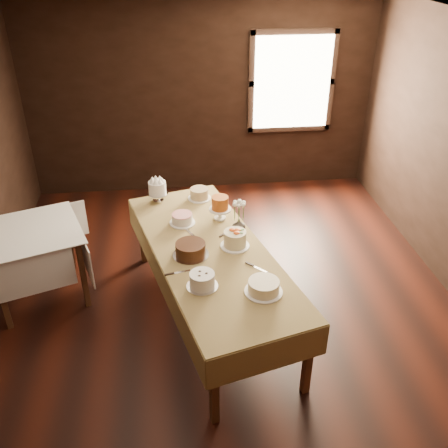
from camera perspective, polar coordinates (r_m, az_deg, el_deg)
floor at (r=5.30m, az=0.25°, el=-9.97°), size 5.00×6.00×0.01m
ceiling at (r=4.08m, az=0.35°, el=21.43°), size 5.00×6.00×0.01m
wall_back at (r=7.30m, az=-2.60°, el=14.33°), size 5.00×0.02×2.80m
window at (r=7.40m, az=7.90°, el=15.89°), size 1.10×0.05×1.30m
display_table at (r=4.79m, az=-1.61°, el=-3.64°), size 1.67×2.82×0.82m
side_table at (r=5.47m, az=-21.36°, el=-1.65°), size 1.24×1.24×0.82m
cake_meringue at (r=5.61m, az=-7.69°, el=3.68°), size 0.26×0.26×0.25m
cake_speckled at (r=5.65m, az=-2.87°, el=3.49°), size 0.29×0.29×0.13m
cake_lattice at (r=5.17m, az=-4.86°, el=0.54°), size 0.27×0.27×0.10m
cake_caramel at (r=5.21m, az=-0.46°, el=1.74°), size 0.24×0.24×0.27m
cake_chocolate at (r=4.65m, az=-3.89°, el=-3.00°), size 0.35×0.35×0.13m
cake_flowers at (r=4.76m, az=1.28°, el=-1.80°), size 0.29×0.29×0.17m
cake_swirl at (r=4.25m, az=-2.55°, el=-6.57°), size 0.28×0.28×0.14m
cake_cream at (r=4.21m, az=4.61°, el=-7.29°), size 0.33×0.33×0.11m
cake_server_b at (r=4.50m, az=4.21°, el=-5.24°), size 0.18×0.19×0.01m
cake_server_c at (r=5.03m, az=-3.99°, el=-0.97°), size 0.12×0.23×0.01m
cake_server_d at (r=5.05m, az=0.70°, el=-0.77°), size 0.19×0.18×0.01m
cake_server_e at (r=4.47m, az=-4.85°, el=-5.52°), size 0.24×0.08×0.01m
flower_vase at (r=5.01m, az=1.73°, el=-0.16°), size 0.16×0.16×0.14m
flower_bouquet at (r=4.91m, az=1.76°, el=1.75°), size 0.14×0.14×0.20m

